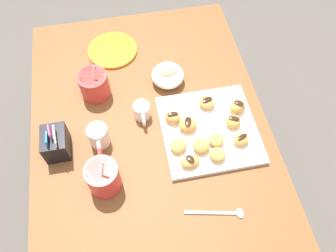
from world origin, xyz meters
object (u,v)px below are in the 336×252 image
(dining_table, at_px, (152,147))
(coffee_mug_red_right, at_px, (94,83))
(beignet_7, at_px, (216,140))
(sugar_caddy, at_px, (56,143))
(beignet_9, at_px, (201,146))
(coffee_mug_red_left, at_px, (103,176))
(beignet_0, at_px, (207,103))
(beignet_2, at_px, (238,108))
(cream_pitcher_white, at_px, (99,136))
(beignet_6, at_px, (217,155))
(ice_cream_bowl, at_px, (168,74))
(saucer_orange_left, at_px, (113,50))
(beignet_8, at_px, (233,122))
(beignet_4, at_px, (190,162))
(beignet_10, at_px, (173,117))
(beignet_5, at_px, (241,140))
(beignet_1, at_px, (178,146))
(pastry_plate_square, at_px, (209,130))
(chocolate_sauce_pitcher, at_px, (142,110))
(beignet_3, at_px, (188,125))

(dining_table, relative_size, coffee_mug_red_right, 7.76)
(beignet_7, bearing_deg, sugar_caddy, 80.90)
(sugar_caddy, xyz_separation_m, beignet_9, (-0.08, -0.41, -0.01))
(coffee_mug_red_left, relative_size, coffee_mug_red_right, 1.11)
(beignet_0, xyz_separation_m, beignet_2, (-0.04, -0.09, 0.00))
(cream_pitcher_white, xyz_separation_m, sugar_caddy, (-0.00, 0.12, 0.00))
(beignet_0, distance_m, beignet_6, 0.18)
(ice_cream_bowl, bearing_deg, beignet_2, -132.37)
(saucer_orange_left, distance_m, beignet_2, 0.50)
(beignet_8, bearing_deg, ice_cream_bowl, 36.59)
(beignet_4, xyz_separation_m, beignet_10, (0.15, 0.02, 0.00))
(beignet_7, bearing_deg, beignet_5, -99.26)
(dining_table, relative_size, beignet_0, 19.92)
(sugar_caddy, bearing_deg, beignet_1, -101.59)
(ice_cream_bowl, xyz_separation_m, beignet_5, (-0.28, -0.17, -0.00))
(beignet_0, distance_m, beignet_4, 0.21)
(beignet_9, bearing_deg, pastry_plate_square, -34.34)
(cream_pitcher_white, height_order, chocolate_sauce_pitcher, cream_pitcher_white)
(beignet_2, height_order, beignet_8, beignet_2)
(cream_pitcher_white, bearing_deg, saucer_orange_left, -11.57)
(dining_table, xyz_separation_m, sugar_caddy, (-0.03, 0.28, 0.18))
(coffee_mug_red_right, bearing_deg, beignet_8, -118.06)
(beignet_5, bearing_deg, beignet_1, 85.56)
(dining_table, height_order, beignet_9, beignet_9)
(sugar_caddy, bearing_deg, chocolate_sauce_pitcher, -74.61)
(saucer_orange_left, height_order, beignet_6, beignet_6)
(beignet_1, height_order, beignet_3, beignet_3)
(chocolate_sauce_pitcher, bearing_deg, ice_cream_bowl, -40.51)
(sugar_caddy, bearing_deg, beignet_8, -92.35)
(beignet_0, distance_m, beignet_3, 0.11)
(chocolate_sauce_pitcher, xyz_separation_m, beignet_9, (-0.16, -0.15, 0.00))
(beignet_2, bearing_deg, ice_cream_bowl, 47.63)
(ice_cream_bowl, height_order, beignet_3, ice_cream_bowl)
(beignet_0, height_order, beignet_8, beignet_8)
(pastry_plate_square, xyz_separation_m, beignet_10, (0.05, 0.10, 0.03))
(sugar_caddy, relative_size, beignet_10, 2.20)
(ice_cream_bowl, bearing_deg, beignet_5, -149.34)
(coffee_mug_red_left, height_order, cream_pitcher_white, coffee_mug_red_left)
(beignet_0, xyz_separation_m, beignet_1, (-0.13, 0.12, -0.00))
(beignet_6, relative_size, beignet_8, 1.06)
(beignet_5, bearing_deg, beignet_0, 24.16)
(cream_pitcher_white, bearing_deg, beignet_3, -92.03)
(beignet_6, bearing_deg, beignet_3, 28.96)
(beignet_2, relative_size, beignet_4, 0.95)
(beignet_4, bearing_deg, saucer_orange_left, 19.15)
(coffee_mug_red_left, relative_size, saucer_orange_left, 0.84)
(beignet_6, relative_size, beignet_10, 1.00)
(dining_table, distance_m, sugar_caddy, 0.33)
(sugar_caddy, relative_size, beignet_5, 2.27)
(cream_pitcher_white, xyz_separation_m, beignet_9, (-0.09, -0.29, -0.01))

